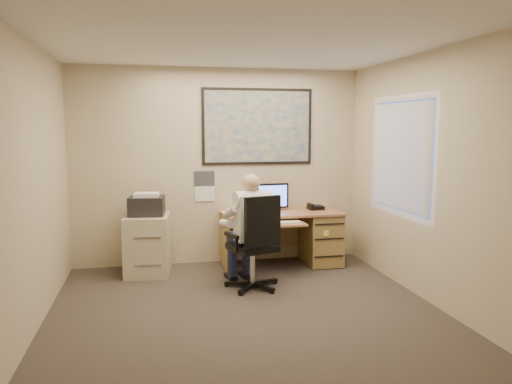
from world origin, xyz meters
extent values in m
cube|color=#37302B|center=(0.00, 0.00, 0.00)|extent=(4.00, 4.50, 0.00)
cube|color=white|center=(0.00, 0.00, 2.70)|extent=(4.00, 4.50, 0.00)
cube|color=#C7B796|center=(0.00, 2.25, 1.35)|extent=(4.00, 0.00, 2.70)
cube|color=#C7B796|center=(0.00, -2.25, 1.35)|extent=(4.00, 0.00, 2.70)
cube|color=#C7B796|center=(-2.00, 0.00, 1.35)|extent=(0.00, 4.50, 2.70)
cube|color=#C7B796|center=(2.00, 0.00, 1.35)|extent=(0.00, 4.50, 2.70)
cube|color=#A26A45|center=(0.80, 1.88, 0.73)|extent=(1.60, 0.75, 0.03)
cube|color=#A07F41|center=(1.37, 1.88, 0.36)|extent=(0.45, 0.70, 0.70)
cube|color=#A07F41|center=(0.02, 1.88, 0.36)|extent=(0.04, 0.70, 0.70)
cube|color=#A07F41|center=(0.80, 2.22, 0.45)|extent=(1.55, 0.03, 0.55)
cylinder|color=black|center=(0.71, 2.02, 0.76)|extent=(0.18, 0.18, 0.02)
cube|color=black|center=(0.71, 2.00, 0.95)|extent=(0.46, 0.07, 0.34)
cube|color=#5D7CFF|center=(0.71, 1.98, 0.95)|extent=(0.40, 0.03, 0.29)
cube|color=#A26A45|center=(0.72, 1.43, 0.66)|extent=(0.55, 0.30, 0.02)
cube|color=beige|center=(0.72, 1.43, 0.68)|extent=(0.43, 0.14, 0.02)
cube|color=black|center=(1.31, 1.94, 0.78)|extent=(0.21, 0.19, 0.05)
cylinder|color=silver|center=(0.43, 1.90, 0.84)|extent=(0.08, 0.08, 0.18)
cylinder|color=white|center=(0.47, 2.02, 0.80)|extent=(0.09, 0.09, 0.11)
cube|color=white|center=(0.35, 1.88, 0.76)|extent=(0.60, 0.56, 0.02)
cube|color=#1E4C93|center=(0.55, 2.23, 1.90)|extent=(1.56, 0.03, 1.06)
cube|color=white|center=(-0.20, 2.24, 1.08)|extent=(0.28, 0.01, 0.42)
cube|color=#C1B99B|center=(-0.99, 1.85, 0.38)|extent=(0.62, 0.72, 0.77)
cube|color=black|center=(-0.99, 1.85, 0.89)|extent=(0.48, 0.43, 0.24)
cube|color=white|center=(-0.99, 1.83, 1.04)|extent=(0.33, 0.27, 0.05)
cylinder|color=silver|center=(0.22, 0.99, 0.26)|extent=(0.06, 0.06, 0.42)
cube|color=black|center=(0.22, 0.99, 0.49)|extent=(0.60, 0.60, 0.07)
cube|color=black|center=(0.15, 0.76, 0.84)|extent=(0.44, 0.19, 0.58)
camera|label=1|loc=(-0.92, -4.62, 1.88)|focal=35.00mm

